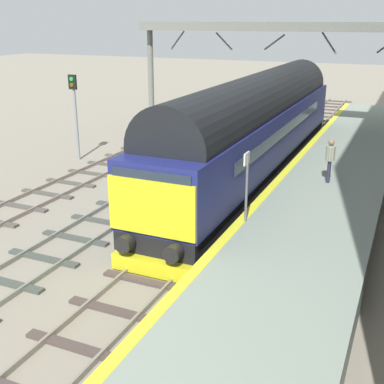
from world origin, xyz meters
The scene contains 10 objects.
ground_plane centered at (0.00, 0.00, 0.00)m, with size 140.00×140.00×0.00m, color gray.
track_main centered at (0.00, 0.00, 0.06)m, with size 2.50×60.00×0.15m.
track_adjacent_west centered at (-3.47, 0.00, 0.06)m, with size 2.50×60.00×0.15m.
track_adjacent_far_west centered at (-7.19, 0.00, 0.06)m, with size 2.50×60.00×0.15m.
station_platform centered at (3.60, 0.00, 0.50)m, with size 4.00×44.00×1.01m.
diesel_locomotive centered at (0.00, 4.59, 2.49)m, with size 2.74×19.64×4.68m.
signal_post_near centered at (-9.31, 4.29, 2.69)m, with size 0.44×0.22×4.30m.
platform_number_sign centered at (1.88, -2.50, 2.43)m, with size 0.10×0.44×2.16m.
waiting_passenger centered at (3.55, 2.51, 1.99)m, with size 0.37×0.51×1.64m.
overhead_footbridge centered at (-1.55, 12.85, 6.17)m, with size 16.49×2.00×6.72m.
Camera 1 is at (6.10, -16.07, 6.86)m, focal length 46.57 mm.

